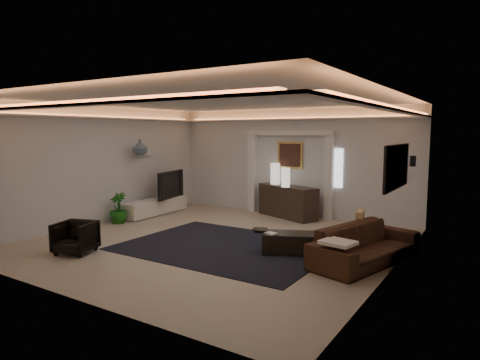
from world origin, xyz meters
The scene contains 33 objects.
floor centered at (0.00, 0.00, 0.00)m, with size 7.00×7.00×0.00m, color tan.
ceiling centered at (0.00, 0.00, 2.90)m, with size 7.00×7.00×0.00m, color white.
wall_back centered at (0.00, 3.50, 1.45)m, with size 7.00×7.00×0.00m, color silver.
wall_front centered at (0.00, -3.50, 1.45)m, with size 7.00×7.00×0.00m, color silver.
wall_left centered at (-3.50, 0.00, 1.45)m, with size 7.00×7.00×0.00m, color silver.
wall_right centered at (3.50, 0.00, 1.45)m, with size 7.00×7.00×0.00m, color silver.
cove_soffit centered at (0.00, 0.00, 2.62)m, with size 7.00×7.00×0.04m, color silver.
daylight_slit centered at (1.35, 3.48, 1.35)m, with size 0.25×0.03×1.00m, color white.
area_rug centered at (0.40, -0.20, 0.01)m, with size 4.00×3.00×0.01m, color black.
pilaster_left centered at (-1.15, 3.40, 1.10)m, with size 0.22×0.20×2.20m, color silver.
pilaster_right centered at (1.15, 3.40, 1.10)m, with size 0.22×0.20×2.20m, color silver.
alcove_header centered at (0.00, 3.40, 2.25)m, with size 2.52×0.20×0.12m, color silver.
painting_frame centered at (0.00, 3.47, 1.65)m, with size 0.74×0.04×0.74m, color tan.
painting_canvas centered at (0.00, 3.44, 1.65)m, with size 0.62×0.02×0.62m, color #4C2D1E.
art_panel_frame centered at (3.47, 0.30, 1.70)m, with size 0.04×1.64×0.74m, color black.
art_panel_gold centered at (3.44, 0.30, 1.70)m, with size 0.02×1.50×0.62m, color tan.
wall_sconce centered at (3.38, 2.20, 1.68)m, with size 0.12×0.12×0.22m, color black.
wall_niche centered at (-3.44, 1.40, 1.65)m, with size 0.10×0.55×0.04m, color silver.
console centered at (0.11, 3.11, 0.40)m, with size 1.80×0.56×0.90m, color #2F1C18.
lamp_left centered at (-0.34, 3.25, 1.09)m, with size 0.26×0.26×0.57m, color beige.
lamp_right centered at (0.18, 2.85, 1.09)m, with size 0.23×0.23×0.50m, color beige.
media_ledge centered at (-3.15, 1.48, 0.23)m, with size 0.54×2.14×0.40m, color silver.
tv centered at (-3.03, 1.83, 0.83)m, with size 0.17×1.33×0.77m, color black.
figurine centered at (-3.15, 1.89, 0.64)m, with size 0.15×0.15×0.42m, color #301B15.
ginger_jar centered at (-3.15, 0.97, 1.87)m, with size 0.39×0.39×0.41m, color #4C636D.
plant centered at (-3.14, 0.16, 0.38)m, with size 0.43×0.43×0.76m, color #195A14.
sofa centered at (3.02, 0.22, 0.33)m, with size 0.88×2.26×0.66m, color black.
throw_blanket centered at (2.85, -0.70, 0.55)m, with size 0.50×0.41×0.05m, color beige.
throw_pillow centered at (2.69, 0.99, 0.55)m, with size 0.14×0.45×0.45m, color tan.
coffee_table centered at (1.62, 0.07, 0.20)m, with size 0.96×0.52×0.36m, color black.
bowl centered at (1.14, -0.18, 0.45)m, with size 0.29×0.29×0.07m, color #2F241A.
magazine centered at (1.38, -0.19, 0.42)m, with size 0.23×0.16×0.03m, color silver.
armchair centered at (-1.74, -2.11, 0.31)m, with size 0.65×0.67×0.61m, color black.
Camera 1 is at (4.99, -6.93, 2.26)m, focal length 31.37 mm.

